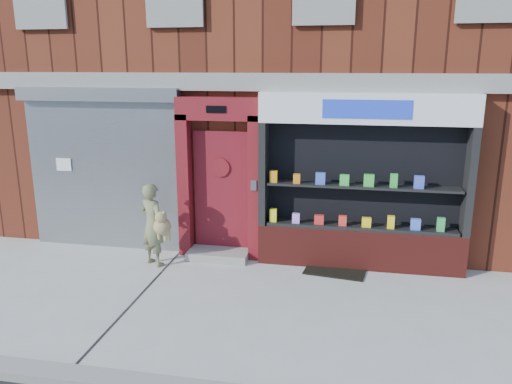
# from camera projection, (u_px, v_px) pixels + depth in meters

# --- Properties ---
(ground) EXTENTS (80.00, 80.00, 0.00)m
(ground) POSITION_uv_depth(u_px,v_px,m) (238.00, 304.00, 7.36)
(ground) COLOR #9E9E99
(ground) RESTS_ON ground
(building) EXTENTS (12.00, 8.16, 8.00)m
(building) POSITION_uv_depth(u_px,v_px,m) (291.00, 41.00, 12.07)
(building) COLOR #4B1C11
(building) RESTS_ON ground
(shutter_bay) EXTENTS (3.10, 0.30, 3.04)m
(shutter_bay) POSITION_uv_depth(u_px,v_px,m) (104.00, 159.00, 9.31)
(shutter_bay) COLOR gray
(shutter_bay) RESTS_ON ground
(red_door_bay) EXTENTS (1.52, 0.58, 2.90)m
(red_door_bay) POSITION_uv_depth(u_px,v_px,m) (220.00, 179.00, 8.91)
(red_door_bay) COLOR maroon
(red_door_bay) RESTS_ON ground
(pharmacy_bay) EXTENTS (3.50, 0.41, 3.00)m
(pharmacy_bay) POSITION_uv_depth(u_px,v_px,m) (362.00, 190.00, 8.43)
(pharmacy_bay) COLOR maroon
(pharmacy_bay) RESTS_ON ground
(woman) EXTENTS (0.68, 0.56, 1.47)m
(woman) POSITION_uv_depth(u_px,v_px,m) (154.00, 225.00, 8.66)
(woman) COLOR #686D48
(woman) RESTS_ON ground
(doormat) EXTENTS (1.10, 0.84, 0.03)m
(doormat) POSITION_uv_depth(u_px,v_px,m) (336.00, 269.00, 8.59)
(doormat) COLOR black
(doormat) RESTS_ON ground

